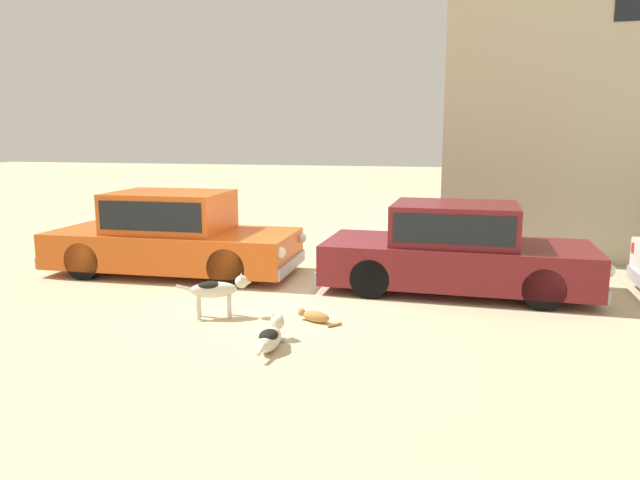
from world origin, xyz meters
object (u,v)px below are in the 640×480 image
object	(u,v)px
parked_sedan_nearest	(173,234)
stray_cat	(315,316)
stray_dog_spotted	(217,289)
parked_sedan_second	(456,248)
stray_dog_tan	(271,336)

from	to	relation	value
parked_sedan_nearest	stray_cat	size ratio (longest dim) A/B	7.16
stray_dog_spotted	parked_sedan_second	bearing A→B (deg)	12.95
parked_sedan_second	stray_dog_spotted	xyz separation A→B (m)	(-3.19, -2.30, -0.31)
stray_cat	stray_dog_spotted	bearing A→B (deg)	22.93
stray_dog_tan	stray_cat	xyz separation A→B (m)	(0.26, 1.10, -0.07)
parked_sedan_nearest	stray_dog_tan	xyz separation A→B (m)	(3.01, -3.32, -0.59)
parked_sedan_nearest	stray_cat	xyz separation A→B (m)	(3.27, -2.21, -0.66)
parked_sedan_second	stray_dog_tan	xyz separation A→B (m)	(-2.07, -3.28, -0.56)
stray_dog_spotted	stray_dog_tan	size ratio (longest dim) A/B	1.01
parked_sedan_nearest	stray_dog_spotted	bearing A→B (deg)	-52.97
parked_sedan_nearest	stray_dog_tan	size ratio (longest dim) A/B	4.74
stray_dog_spotted	stray_dog_tan	distance (m)	1.51
stray_dog_spotted	stray_dog_tan	bearing A→B (deg)	-64.08
parked_sedan_second	stray_dog_tan	distance (m)	3.92
parked_sedan_second	stray_cat	xyz separation A→B (m)	(-1.81, -2.18, -0.63)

